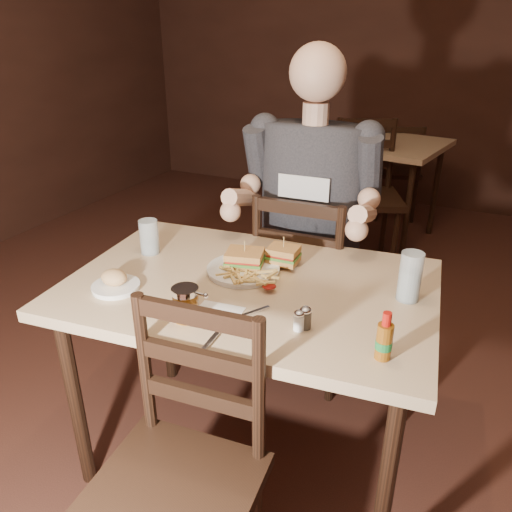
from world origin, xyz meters
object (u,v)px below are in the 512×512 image
at_px(chair_far, 308,285).
at_px(diner, 310,177).
at_px(bg_chair_near, 366,198).
at_px(bg_table, 386,154).
at_px(main_table, 250,303).
at_px(chair_near, 171,495).
at_px(glass_right, 410,277).
at_px(side_plate, 116,288).
at_px(glass_left, 149,237).
at_px(dinner_plate, 243,271).
at_px(syrup_dispenser, 186,304).
at_px(hot_sauce, 385,336).
at_px(bg_chair_far, 396,171).

height_order(chair_far, diner, diner).
bearing_deg(bg_chair_near, bg_table, 67.22).
bearing_deg(bg_chair_near, main_table, -111.16).
distance_m(main_table, chair_far, 0.64).
relative_size(chair_near, glass_right, 5.69).
xyz_separation_m(glass_right, side_plate, (-0.88, -0.35, -0.08)).
distance_m(bg_table, glass_left, 2.44).
bearing_deg(dinner_plate, diner, 82.70).
bearing_deg(main_table, dinner_plate, 132.21).
bearing_deg(side_plate, diner, 63.50).
bearing_deg(diner, chair_near, -89.40).
xyz_separation_m(chair_near, syrup_dispenser, (-0.14, 0.33, 0.36)).
height_order(diner, dinner_plate, diner).
bearing_deg(glass_left, main_table, -7.46).
height_order(dinner_plate, glass_right, glass_right).
relative_size(glass_left, glass_right, 0.82).
height_order(glass_right, hot_sauce, glass_right).
bearing_deg(syrup_dispenser, bg_chair_far, 83.70).
distance_m(chair_far, side_plate, 0.97).
height_order(chair_far, glass_right, chair_far).
relative_size(bg_chair_near, diner, 0.97).
bearing_deg(chair_far, glass_left, 47.17).
relative_size(chair_far, syrup_dispenser, 8.99).
xyz_separation_m(bg_chair_near, glass_right, (0.56, -1.79, 0.35)).
height_order(bg_table, hot_sauce, hot_sauce).
relative_size(glass_right, syrup_dispenser, 1.55).
relative_size(main_table, bg_chair_far, 1.59).
bearing_deg(bg_table, main_table, -88.74).
xyz_separation_m(bg_chair_far, side_plate, (-0.33, -3.24, 0.36)).
bearing_deg(chair_far, chair_near, 90.58).
bearing_deg(bg_chair_far, bg_chair_near, 71.72).
bearing_deg(syrup_dispenser, chair_near, -72.94).
xyz_separation_m(main_table, glass_left, (-0.45, 0.06, 0.15)).
height_order(chair_near, dinner_plate, chair_near).
relative_size(hot_sauce, side_plate, 0.90).
bearing_deg(syrup_dispenser, dinner_plate, 81.51).
height_order(bg_chair_far, glass_left, glass_left).
height_order(bg_chair_near, side_plate, bg_chair_near).
distance_m(dinner_plate, side_plate, 0.44).
distance_m(glass_right, hot_sauce, 0.35).
xyz_separation_m(diner, syrup_dispenser, (-0.08, -0.83, -0.18)).
bearing_deg(chair_far, glass_right, 133.29).
bearing_deg(chair_near, dinner_plate, 95.74).
bearing_deg(bg_table, hot_sauce, -78.36).
relative_size(diner, hot_sauce, 7.42).
bearing_deg(bg_table, diner, -88.16).
xyz_separation_m(bg_chair_far, glass_right, (0.56, -2.89, 0.44)).
bearing_deg(syrup_dispenser, side_plate, 163.99).
distance_m(diner, hot_sauce, 0.93).
distance_m(chair_far, bg_chair_far, 2.41).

